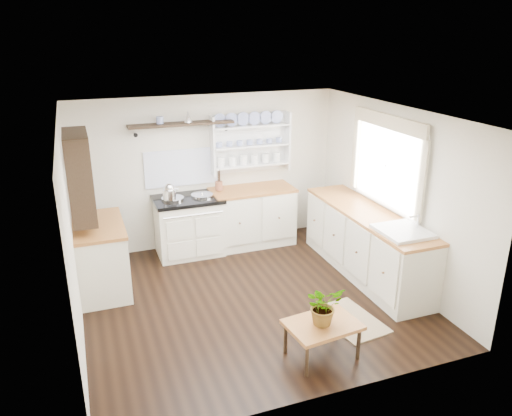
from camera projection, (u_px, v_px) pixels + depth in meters
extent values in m
cube|color=black|center=(251.00, 298.00, 6.27)|extent=(4.00, 3.80, 0.01)
cube|color=beige|center=(208.00, 171.00, 7.55)|extent=(4.00, 0.02, 2.30)
cube|color=beige|center=(394.00, 194.00, 6.53)|extent=(0.02, 3.80, 2.30)
cube|color=beige|center=(71.00, 235.00, 5.23)|extent=(0.02, 3.80, 2.30)
cube|color=white|center=(250.00, 115.00, 5.49)|extent=(4.00, 3.80, 0.01)
cube|color=white|center=(387.00, 166.00, 6.53)|extent=(0.04, 1.40, 1.00)
cube|color=white|center=(386.00, 166.00, 6.52)|extent=(0.02, 1.50, 1.10)
cube|color=beige|center=(389.00, 122.00, 6.32)|extent=(0.04, 1.55, 0.18)
cube|color=#EEE7CE|center=(189.00, 227.00, 7.38)|extent=(0.94, 0.61, 0.83)
cube|color=black|center=(188.00, 199.00, 7.23)|extent=(0.98, 0.65, 0.05)
cylinder|color=silver|center=(173.00, 198.00, 7.15)|extent=(0.32, 0.32, 0.03)
cylinder|color=silver|center=(202.00, 195.00, 7.29)|extent=(0.32, 0.32, 0.03)
cylinder|color=silver|center=(194.00, 215.00, 6.97)|extent=(0.85, 0.02, 0.02)
cube|color=beige|center=(252.00, 217.00, 7.73)|extent=(1.25, 0.60, 0.88)
cube|color=brown|center=(252.00, 190.00, 7.58)|extent=(1.27, 0.63, 0.04)
cube|color=beige|center=(366.00, 244.00, 6.76)|extent=(0.60, 2.40, 0.88)
cube|color=brown|center=(368.00, 214.00, 6.61)|extent=(0.62, 2.43, 0.04)
cube|color=white|center=(402.00, 240.00, 5.97)|extent=(0.55, 0.60, 0.28)
cylinder|color=silver|center=(418.00, 223.00, 5.97)|extent=(0.02, 0.02, 0.22)
cube|color=beige|center=(101.00, 257.00, 6.36)|extent=(0.60, 1.10, 0.88)
cube|color=brown|center=(98.00, 225.00, 6.21)|extent=(0.62, 1.13, 0.04)
cube|color=white|center=(249.00, 142.00, 7.61)|extent=(1.20, 0.03, 0.90)
cube|color=white|center=(251.00, 144.00, 7.53)|extent=(1.20, 0.22, 0.02)
cylinder|color=navy|center=(251.00, 126.00, 7.45)|extent=(0.20, 0.02, 0.20)
cube|color=black|center=(181.00, 124.00, 7.05)|extent=(1.50, 0.24, 0.04)
cone|color=black|center=(135.00, 134.00, 6.93)|extent=(0.06, 0.20, 0.06)
cone|color=black|center=(224.00, 128.00, 7.36)|extent=(0.06, 0.20, 0.06)
cube|color=black|center=(79.00, 175.00, 5.94)|extent=(0.28, 0.80, 1.05)
cylinder|color=brown|center=(219.00, 186.00, 7.45)|extent=(0.11, 0.11, 0.13)
cube|color=brown|center=(323.00, 325.00, 5.05)|extent=(0.77, 0.59, 0.04)
cylinder|color=black|center=(307.00, 361.00, 4.81)|extent=(0.04, 0.04, 0.35)
cylinder|color=black|center=(285.00, 339.00, 5.15)|extent=(0.04, 0.04, 0.35)
cylinder|color=black|center=(359.00, 344.00, 5.07)|extent=(0.04, 0.04, 0.35)
cylinder|color=black|center=(335.00, 323.00, 5.42)|extent=(0.04, 0.04, 0.35)
imported|color=#3F7233|center=(324.00, 305.00, 4.97)|extent=(0.41, 0.37, 0.41)
cube|color=#7E6449|center=(350.00, 320.00, 5.79)|extent=(0.65, 0.91, 0.02)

